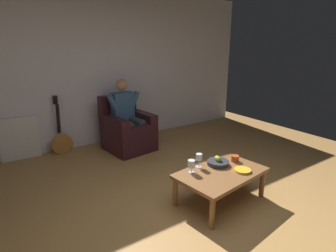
% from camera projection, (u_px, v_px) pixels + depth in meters
% --- Properties ---
extents(ground_plane, '(7.44, 7.44, 0.00)m').
position_uv_depth(ground_plane, '(216.00, 229.00, 2.75)').
color(ground_plane, '#AA7A42').
extents(wall_back, '(6.48, 0.06, 2.73)m').
position_uv_depth(wall_back, '(98.00, 69.00, 4.84)').
color(wall_back, silver).
rests_on(wall_back, ground).
extents(armchair, '(0.80, 0.85, 0.94)m').
position_uv_depth(armchair, '(127.00, 131.00, 4.76)').
color(armchair, '#32151C').
rests_on(armchair, ground).
extents(person_seated, '(0.65, 0.62, 1.23)m').
position_uv_depth(person_seated, '(127.00, 113.00, 4.66)').
color(person_seated, '#37567C').
rests_on(person_seated, ground).
extents(coffee_table, '(1.10, 0.77, 0.38)m').
position_uv_depth(coffee_table, '(221.00, 175.00, 3.15)').
color(coffee_table, brown).
rests_on(coffee_table, ground).
extents(guitar, '(0.35, 0.24, 0.99)m').
position_uv_depth(guitar, '(62.00, 141.00, 4.59)').
color(guitar, '#BC7938').
rests_on(guitar, ground).
extents(radiator, '(0.58, 0.06, 0.70)m').
position_uv_depth(radiator, '(19.00, 138.00, 4.33)').
color(radiator, white).
rests_on(radiator, ground).
extents(wine_glass_near, '(0.08, 0.08, 0.15)m').
position_uv_depth(wine_glass_near, '(192.00, 164.00, 3.08)').
color(wine_glass_near, silver).
rests_on(wine_glass_near, coffee_table).
extents(wine_glass_far, '(0.08, 0.08, 0.17)m').
position_uv_depth(wine_glass_far, '(199.00, 158.00, 3.21)').
color(wine_glass_far, silver).
rests_on(wine_glass_far, coffee_table).
extents(fruit_bowl, '(0.27, 0.27, 0.11)m').
position_uv_depth(fruit_bowl, '(218.00, 162.00, 3.30)').
color(fruit_bowl, '#292A2F').
rests_on(fruit_bowl, coffee_table).
extents(decorative_dish, '(0.19, 0.19, 0.02)m').
position_uv_depth(decorative_dish, '(243.00, 170.00, 3.13)').
color(decorative_dish, gold).
rests_on(decorative_dish, coffee_table).
extents(candle_jar, '(0.10, 0.10, 0.08)m').
position_uv_depth(candle_jar, '(235.00, 158.00, 3.39)').
color(candle_jar, '#BA4E1E').
rests_on(candle_jar, coffee_table).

